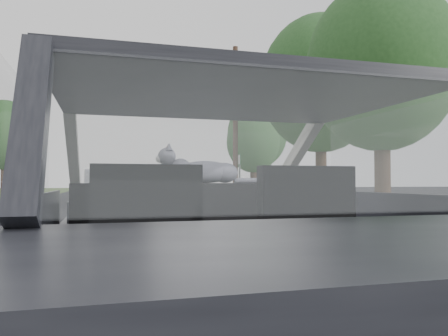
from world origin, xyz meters
TOP-DOWN VIEW (x-y plane):
  - subject_car at (0.00, 0.00)m, footprint 1.80×4.00m
  - dashboard at (0.00, 0.62)m, footprint 1.58×0.45m
  - driver_seat at (-0.40, -0.29)m, footprint 0.50×0.72m
  - passenger_seat at (0.40, -0.29)m, footprint 0.50×0.72m
  - steering_wheel at (-0.40, 0.33)m, footprint 0.36×0.36m
  - cat at (0.12, 0.66)m, footprint 0.63×0.21m
  - guardrail at (4.30, 10.00)m, footprint 0.05×90.00m
  - other_car at (-0.57, 19.55)m, footprint 2.10×4.97m
  - highway_sign at (7.40, 22.69)m, footprint 0.31×1.06m
  - utility_pole at (5.71, 18.07)m, footprint 0.32×0.32m
  - tree_0 at (8.19, 9.85)m, footprint 5.69×5.69m
  - tree_1 at (9.77, 16.95)m, footprint 7.55×7.55m
  - tree_2 at (10.64, 29.40)m, footprint 5.38×5.38m
  - tree_3 at (13.07, 35.15)m, footprint 7.12×7.12m
  - tree_6 at (-7.69, 33.56)m, footprint 5.35×5.35m

SIDE VIEW (x-z plane):
  - guardrail at x=4.30m, z-range 0.42..0.74m
  - subject_car at x=0.00m, z-range 0.00..1.45m
  - other_car at x=-0.57m, z-range 0.00..1.61m
  - dashboard at x=0.00m, z-range 0.70..1.00m
  - driver_seat at x=-0.40m, z-range 0.67..1.09m
  - passenger_seat at x=0.40m, z-range 0.67..1.09m
  - steering_wheel at x=-0.40m, z-range 0.90..0.94m
  - cat at x=0.12m, z-range 0.95..1.23m
  - highway_sign at x=7.40m, z-range 0.00..2.65m
  - tree_2 at x=10.64m, z-range 0.00..6.26m
  - tree_6 at x=-7.69m, z-range 0.00..6.96m
  - tree_0 at x=8.19m, z-range 0.00..7.38m
  - utility_pole at x=5.71m, z-range 0.00..7.70m
  - tree_3 at x=13.07m, z-range 0.00..8.32m
  - tree_1 at x=9.77m, z-range 0.00..9.02m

